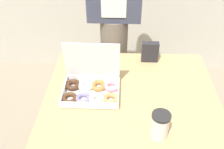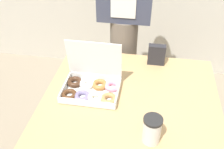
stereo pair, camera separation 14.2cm
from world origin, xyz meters
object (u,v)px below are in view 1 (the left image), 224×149
at_px(donut_box, 92,87).
at_px(person_customer, 114,10).
at_px(napkin_holder, 150,52).
at_px(coffee_cup, 160,125).

distance_m(donut_box, person_customer, 0.63).
bearing_deg(napkin_holder, coffee_cup, -90.09).
distance_m(coffee_cup, napkin_holder, 0.64).
bearing_deg(person_customer, coffee_cup, -74.59).
bearing_deg(donut_box, napkin_holder, 44.33).
height_order(napkin_holder, person_customer, person_customer).
distance_m(donut_box, napkin_holder, 0.49).
bearing_deg(coffee_cup, person_customer, 105.41).
relative_size(donut_box, coffee_cup, 2.52).
bearing_deg(donut_box, person_customer, 79.63).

